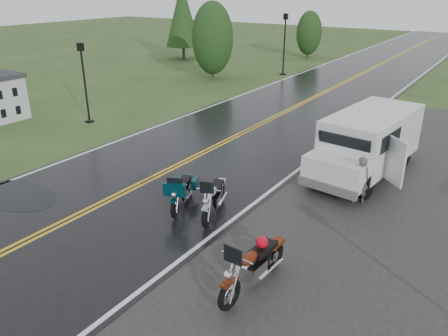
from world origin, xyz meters
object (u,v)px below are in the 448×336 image
at_px(lamp_post_near_left, 85,83).
at_px(motorcycle_teal, 175,200).
at_px(van_white, 318,153).
at_px(lamp_post_far_left, 284,44).
at_px(person_at_van, 360,181).
at_px(motorcycle_silver, 206,208).
at_px(motorcycle_red, 229,283).

bearing_deg(lamp_post_near_left, motorcycle_teal, -27.72).
xyz_separation_m(van_white, lamp_post_far_left, (-9.46, 16.40, 1.05)).
distance_m(motorcycle_teal, person_at_van, 5.47).
relative_size(motorcycle_teal, van_white, 0.36).
bearing_deg(motorcycle_silver, van_white, 52.75).
height_order(motorcycle_silver, van_white, van_white).
bearing_deg(person_at_van, motorcycle_red, 53.32).
bearing_deg(lamp_post_far_left, person_at_van, -56.98).
bearing_deg(motorcycle_teal, motorcycle_silver, -19.10).
bearing_deg(lamp_post_near_left, lamp_post_far_left, 81.71).
height_order(motorcycle_teal, lamp_post_far_left, lamp_post_far_left).
xyz_separation_m(person_at_van, lamp_post_far_left, (-11.04, 16.99, 1.41)).
bearing_deg(lamp_post_near_left, motorcycle_silver, -25.01).
xyz_separation_m(motorcycle_red, motorcycle_silver, (-2.28, 2.36, -0.06)).
xyz_separation_m(motorcycle_teal, motorcycle_silver, (1.02, 0.08, 0.05)).
bearing_deg(motorcycle_teal, lamp_post_far_left, 85.57).
relative_size(motorcycle_red, person_at_van, 1.58).
height_order(van_white, lamp_post_far_left, lamp_post_far_left).
bearing_deg(person_at_van, lamp_post_far_left, -87.83).
height_order(person_at_van, lamp_post_near_left, lamp_post_near_left).
bearing_deg(motorcycle_red, motorcycle_silver, 137.31).
relative_size(motorcycle_red, motorcycle_silver, 1.09).
height_order(motorcycle_red, van_white, van_white).
xyz_separation_m(motorcycle_red, person_at_van, (0.62, 6.09, 0.05)).
distance_m(van_white, lamp_post_near_left, 11.80).
xyz_separation_m(motorcycle_silver, person_at_van, (2.90, 3.72, 0.11)).
distance_m(motorcycle_teal, lamp_post_near_left, 10.72).
relative_size(lamp_post_near_left, lamp_post_far_left, 0.87).
xyz_separation_m(motorcycle_silver, lamp_post_far_left, (-8.14, 20.71, 1.51)).
height_order(person_at_van, lamp_post_far_left, lamp_post_far_left).
height_order(motorcycle_teal, lamp_post_near_left, lamp_post_near_left).
xyz_separation_m(motorcycle_silver, lamp_post_near_left, (-10.45, 4.87, 1.24)).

